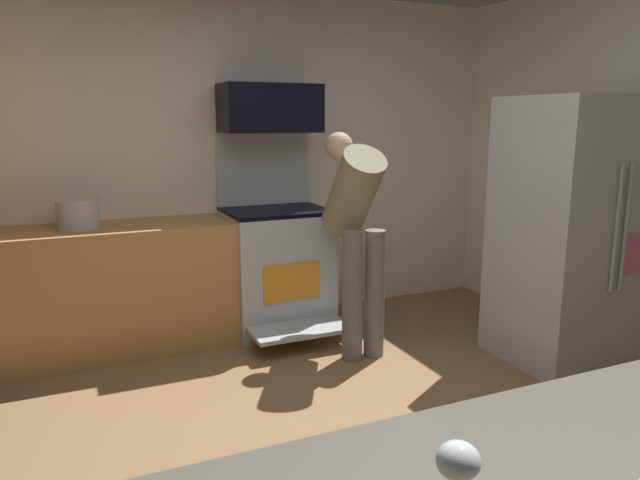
{
  "coord_description": "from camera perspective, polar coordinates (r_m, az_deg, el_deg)",
  "views": [
    {
      "loc": [
        -1.08,
        -2.25,
        1.63
      ],
      "look_at": [
        0.05,
        0.3,
        1.05
      ],
      "focal_mm": 33.02,
      "sensor_mm": 36.0,
      "label": 1
    }
  ],
  "objects": [
    {
      "name": "refrigerator",
      "position": [
        4.28,
        23.12,
        0.74
      ],
      "size": [
        0.84,
        0.76,
        1.77
      ],
      "color": "#B1BABD",
      "rests_on": "ground"
    },
    {
      "name": "microwave",
      "position": [
        4.56,
        -4.88,
        12.59
      ],
      "size": [
        0.74,
        0.38,
        0.36
      ],
      "primitive_type": "cube",
      "color": "black",
      "rests_on": "oven_range"
    },
    {
      "name": "lower_cabinet_run",
      "position": [
        4.39,
        -20.78,
        -4.64
      ],
      "size": [
        2.4,
        0.6,
        0.9
      ],
      "primitive_type": "cube",
      "color": "#BB8148",
      "rests_on": "ground"
    },
    {
      "name": "oven_range",
      "position": [
        4.61,
        -4.24,
        -2.37
      ],
      "size": [
        0.76,
        0.98,
        1.52
      ],
      "color": "#B5C0C7",
      "rests_on": "ground"
    },
    {
      "name": "wine_glass_near",
      "position": [
        1.17,
        13.23,
        -20.34
      ],
      "size": [
        0.08,
        0.08,
        0.15
      ],
      "color": "silver",
      "rests_on": "counter_island"
    },
    {
      "name": "person_cook",
      "position": [
        4.04,
        3.47,
        1.43
      ],
      "size": [
        0.31,
        0.62,
        1.54
      ],
      "color": "slate",
      "rests_on": "ground"
    },
    {
      "name": "stock_pot",
      "position": [
        4.28,
        -22.41,
        2.34
      ],
      "size": [
        0.28,
        0.28,
        0.2
      ],
      "primitive_type": "cylinder",
      "color": "#B8B0C4",
      "rests_on": "lower_cabinet_run"
    },
    {
      "name": "ground_plane",
      "position": [
        2.98,
        1.48,
        -21.6
      ],
      "size": [
        5.2,
        4.8,
        0.02
      ],
      "primitive_type": "cube",
      "color": "olive"
    },
    {
      "name": "wall_back",
      "position": [
        4.73,
        -10.79,
        7.5
      ],
      "size": [
        5.2,
        0.12,
        2.6
      ],
      "primitive_type": "cube",
      "color": "silver",
      "rests_on": "ground"
    }
  ]
}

